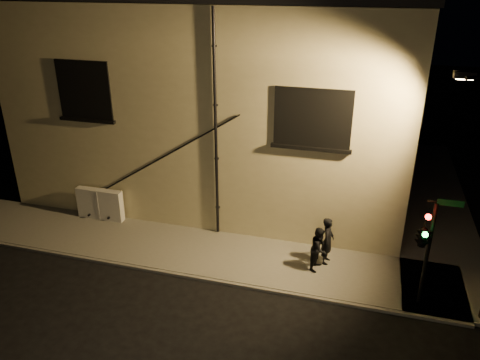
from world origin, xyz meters
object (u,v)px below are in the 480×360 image
(pedestrian_b, at_px, (319,248))
(traffic_signal, at_px, (424,236))
(pedestrian_a, at_px, (328,241))
(utility_cabinet, at_px, (100,204))

(pedestrian_b, relative_size, traffic_signal, 0.44)
(pedestrian_a, relative_size, traffic_signal, 0.49)
(utility_cabinet, height_order, traffic_signal, traffic_signal)
(pedestrian_a, distance_m, traffic_signal, 3.52)
(traffic_signal, bearing_deg, pedestrian_b, 160.38)
(utility_cabinet, bearing_deg, pedestrian_b, -7.23)
(utility_cabinet, bearing_deg, pedestrian_a, -4.34)
(traffic_signal, bearing_deg, utility_cabinet, 169.57)
(traffic_signal, bearing_deg, pedestrian_a, 151.42)
(pedestrian_a, bearing_deg, traffic_signal, -112.66)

